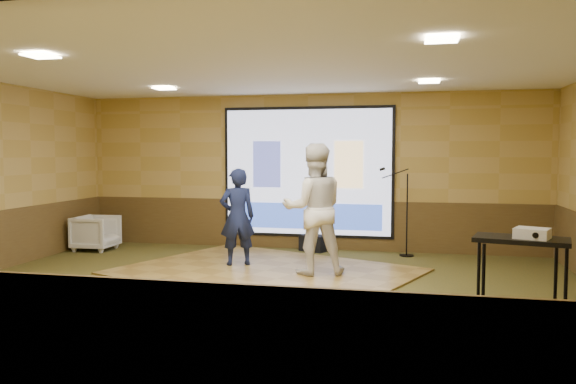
% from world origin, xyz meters
% --- Properties ---
extents(ground, '(9.00, 9.00, 0.00)m').
position_xyz_m(ground, '(0.00, 0.00, 0.00)').
color(ground, '#353C1B').
rests_on(ground, ground).
extents(room_shell, '(9.04, 7.04, 3.02)m').
position_xyz_m(room_shell, '(0.00, 0.00, 2.09)').
color(room_shell, '#AF8F49').
rests_on(room_shell, ground).
extents(wainscot_back, '(9.00, 0.04, 0.95)m').
position_xyz_m(wainscot_back, '(0.00, 3.48, 0.47)').
color(wainscot_back, '#4A3418').
rests_on(wainscot_back, ground).
extents(wainscot_front, '(9.00, 0.04, 0.95)m').
position_xyz_m(wainscot_front, '(0.00, -3.48, 0.47)').
color(wainscot_front, '#4A3418').
rests_on(wainscot_front, ground).
extents(projector_screen, '(3.32, 0.06, 2.52)m').
position_xyz_m(projector_screen, '(0.00, 3.44, 1.47)').
color(projector_screen, black).
rests_on(projector_screen, room_shell).
extents(downlight_nw, '(0.32, 0.32, 0.02)m').
position_xyz_m(downlight_nw, '(-2.20, 1.80, 2.97)').
color(downlight_nw, '#FFEABF').
rests_on(downlight_nw, room_shell).
extents(downlight_ne, '(0.32, 0.32, 0.02)m').
position_xyz_m(downlight_ne, '(2.20, 1.80, 2.97)').
color(downlight_ne, '#FFEABF').
rests_on(downlight_ne, room_shell).
extents(downlight_sw, '(0.32, 0.32, 0.02)m').
position_xyz_m(downlight_sw, '(-2.20, -1.50, 2.97)').
color(downlight_sw, '#FFEABF').
rests_on(downlight_sw, room_shell).
extents(downlight_se, '(0.32, 0.32, 0.02)m').
position_xyz_m(downlight_se, '(2.20, -1.50, 2.97)').
color(downlight_se, '#FFEABF').
rests_on(downlight_se, room_shell).
extents(dance_floor, '(5.19, 4.64, 0.03)m').
position_xyz_m(dance_floor, '(-0.26, 1.19, 0.02)').
color(dance_floor, olive).
rests_on(dance_floor, ground).
extents(player_left, '(0.69, 0.60, 1.59)m').
position_xyz_m(player_left, '(-0.83, 1.54, 0.83)').
color(player_left, '#12193A').
rests_on(player_left, dance_floor).
extents(player_right, '(1.15, 1.01, 1.98)m').
position_xyz_m(player_right, '(0.51, 1.14, 1.02)').
color(player_right, silver).
rests_on(player_right, dance_floor).
extents(av_table, '(0.94, 0.49, 0.99)m').
position_xyz_m(av_table, '(3.07, -1.01, 0.69)').
color(av_table, black).
rests_on(av_table, ground).
extents(projector, '(0.41, 0.38, 0.11)m').
position_xyz_m(projector, '(3.16, -1.07, 1.04)').
color(projector, silver).
rests_on(projector, av_table).
extents(mic_stand, '(0.63, 0.26, 1.62)m').
position_xyz_m(mic_stand, '(1.84, 3.09, 0.49)').
color(mic_stand, black).
rests_on(mic_stand, ground).
extents(banquet_chair, '(0.74, 0.72, 0.67)m').
position_xyz_m(banquet_chair, '(-3.96, 2.47, 0.34)').
color(banquet_chair, gray).
rests_on(banquet_chair, ground).
extents(duffel_bag, '(0.59, 0.51, 0.31)m').
position_xyz_m(duffel_bag, '(0.17, 3.25, 0.15)').
color(duffel_bag, black).
rests_on(duffel_bag, ground).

